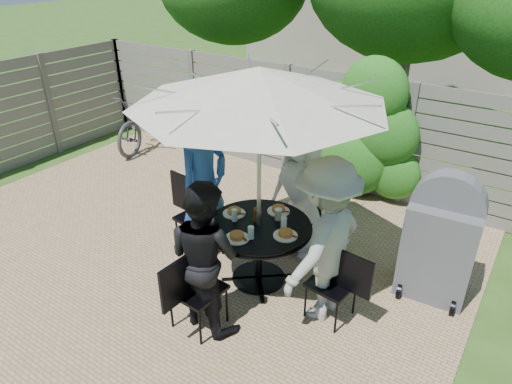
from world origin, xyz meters
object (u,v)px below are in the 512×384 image
Objects in this scene: person_right at (325,242)px; glass_right at (284,223)px; plate_back at (279,210)px; chair_right at (332,297)px; plate_front at (237,237)px; coffee_cup at (278,215)px; umbrella at (259,86)px; plate_left at (234,212)px; person_front at (205,256)px; bicycle at (150,119)px; person_left at (204,187)px; person_back at (302,191)px; syrup_jug at (257,215)px; plate_right at (285,234)px; patio_table at (259,242)px; chair_left at (199,230)px; glass_front at (251,232)px; bbq_grill at (440,241)px; chair_back at (306,225)px; chair_front at (198,304)px; glass_left at (235,215)px.

glass_right is at bearing -100.42° from person_right.
plate_back is (-0.79, 0.44, -0.10)m from person_right.
plate_front is (-0.99, -0.27, 0.52)m from chair_right.
coffee_cup is at bearing 74.77° from plate_front.
plate_left is (-0.36, 0.03, -1.51)m from umbrella.
person_front is 5.08m from bicycle.
person_right is at bearing -90.00° from person_left.
person_back is 4.41m from bicycle.
person_right is (0.75, -0.90, 0.05)m from person_back.
person_right is 6.82× the size of plate_left.
plate_right is at bearing -12.23° from syrup_jug.
umbrella reaches higher than coffee_cup.
plate_left is (-1.18, 0.11, -0.10)m from person_right.
umbrella is 1.57m from person_left.
bicycle is at bearing 151.93° from plate_right.
patio_table is at bearing -163.44° from glass_right.
umbrella is 1.49m from glass_right.
plate_front is (0.93, -0.45, 0.49)m from chair_left.
patio_table is at bearing -90.00° from person_right.
glass_front is 2.02m from bbq_grill.
syrup_jug is at bearing 4.37° from chair_left.
chair_front is at bearing 5.07° from chair_back.
glass_right is at bearing -41.24° from coffee_cup.
person_left is 7.31× the size of plate_left.
syrup_jug is (-0.09, -0.30, 0.06)m from plate_back.
chair_back is 1.15m from plate_right.
patio_table is at bearing 106.56° from glass_front.
person_right is 12.66× the size of glass_left.
patio_table is at bearing 90.00° from umbrella.
syrup_jug reaches higher than chair_right.
plate_front is (0.06, 0.60, 0.50)m from chair_front.
bicycle is at bearing 150.23° from patio_table.
glass_right is at bearing -39.79° from bicycle.
glass_right is (-0.69, 0.17, 0.56)m from chair_right.
umbrella is 2.21m from chair_left.
glass_front reaches higher than coffee_cup.
plate_left is (-0.39, -0.32, 0.00)m from plate_back.
umbrella is 1.55m from plate_left.
glass_left is (-1.23, 0.01, 0.56)m from chair_right.
chair_back is 1.05m from glass_right.
coffee_cup is at bearing -161.18° from bbq_grill.
person_front is at bearing -135.00° from person_left.
chair_back is at bearing 46.15° from chair_left.
bbq_grill is (0.89, 0.99, -0.21)m from person_right.
umbrella is 1.55m from plate_right.
person_back is 6.41× the size of plate_right.
chair_left is 0.52× the size of person_left.
plate_left is 0.63m from glass_right.
glass_left is at bearing -147.63° from syrup_jug.
coffee_cup is at bearing 12.87° from chair_left.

